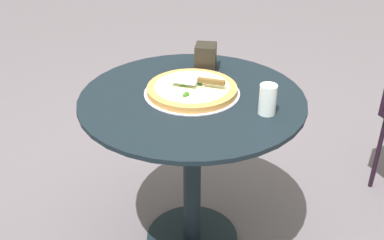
{
  "coord_description": "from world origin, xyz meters",
  "views": [
    {
      "loc": [
        -1.56,
        0.48,
        1.59
      ],
      "look_at": [
        0.03,
        -0.01,
        0.63
      ],
      "focal_mm": 43.43,
      "sensor_mm": 36.0,
      "label": 1
    }
  ],
  "objects_px": {
    "napkin_dispenser": "(206,57)",
    "drinking_cup": "(268,99)",
    "patio_table": "(192,138)",
    "pizza_server": "(199,81)",
    "pizza_on_tray": "(192,90)"
  },
  "relations": [
    {
      "from": "pizza_server",
      "to": "drinking_cup",
      "type": "relative_size",
      "value": 1.75
    },
    {
      "from": "pizza_server",
      "to": "drinking_cup",
      "type": "distance_m",
      "value": 0.3
    },
    {
      "from": "pizza_on_tray",
      "to": "patio_table",
      "type": "bearing_deg",
      "value": 163.42
    },
    {
      "from": "patio_table",
      "to": "drinking_cup",
      "type": "height_order",
      "value": "drinking_cup"
    },
    {
      "from": "drinking_cup",
      "to": "pizza_server",
      "type": "bearing_deg",
      "value": 38.87
    },
    {
      "from": "pizza_on_tray",
      "to": "drinking_cup",
      "type": "relative_size",
      "value": 3.35
    },
    {
      "from": "drinking_cup",
      "to": "napkin_dispenser",
      "type": "distance_m",
      "value": 0.46
    },
    {
      "from": "pizza_on_tray",
      "to": "napkin_dispenser",
      "type": "relative_size",
      "value": 3.41
    },
    {
      "from": "pizza_on_tray",
      "to": "napkin_dispenser",
      "type": "bearing_deg",
      "value": -31.1
    },
    {
      "from": "patio_table",
      "to": "pizza_server",
      "type": "xyz_separation_m",
      "value": [
        0.02,
        -0.03,
        0.25
      ]
    },
    {
      "from": "drinking_cup",
      "to": "napkin_dispenser",
      "type": "height_order",
      "value": "drinking_cup"
    },
    {
      "from": "patio_table",
      "to": "drinking_cup",
      "type": "bearing_deg",
      "value": -133.69
    },
    {
      "from": "napkin_dispenser",
      "to": "drinking_cup",
      "type": "bearing_deg",
      "value": 35.18
    },
    {
      "from": "patio_table",
      "to": "pizza_on_tray",
      "type": "distance_m",
      "value": 0.21
    },
    {
      "from": "pizza_on_tray",
      "to": "drinking_cup",
      "type": "height_order",
      "value": "drinking_cup"
    }
  ]
}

